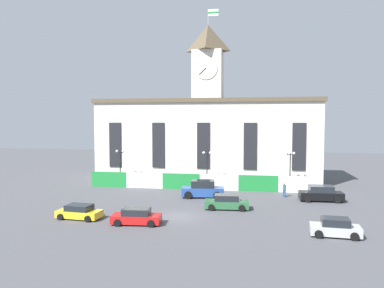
% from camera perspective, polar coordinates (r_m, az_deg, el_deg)
% --- Properties ---
extents(ground_plane, '(160.00, 160.00, 0.00)m').
position_cam_1_polar(ground_plane, '(37.02, -2.12, -11.03)').
color(ground_plane, '#4C4C51').
extents(civic_building, '(33.87, 10.81, 26.51)m').
position_cam_1_polar(civic_building, '(58.78, 2.43, 1.28)').
color(civic_building, silver).
rests_on(civic_building, ground).
extents(banner_fence, '(31.14, 0.12, 2.13)m').
position_cam_1_polar(banner_fence, '(50.86, 1.21, -5.79)').
color(banner_fence, '#1E8438').
rests_on(banner_fence, ground).
extents(street_lamp_far_left, '(1.26, 0.36, 5.20)m').
position_cam_1_polar(street_lamp_far_left, '(54.11, -10.90, -2.42)').
color(street_lamp_far_left, black).
rests_on(street_lamp_far_left, ground).
extents(street_lamp_right, '(1.26, 0.36, 5.15)m').
position_cam_1_polar(street_lamp_right, '(51.13, 2.30, -2.73)').
color(street_lamp_right, black).
rests_on(street_lamp_right, ground).
extents(street_lamp_left, '(1.26, 0.36, 5.26)m').
position_cam_1_polar(street_lamp_left, '(50.94, 14.73, -2.80)').
color(street_lamp_left, black).
rests_on(street_lamp_left, ground).
extents(car_yellow_coupe, '(4.34, 2.42, 1.35)m').
position_cam_1_polar(car_yellow_coupe, '(37.79, -16.80, -9.90)').
color(car_yellow_coupe, yellow).
rests_on(car_yellow_coupe, ground).
extents(car_silver_hatch, '(4.01, 2.23, 1.50)m').
position_cam_1_polar(car_silver_hatch, '(33.00, 20.98, -11.85)').
color(car_silver_hatch, '#B7B7BC').
rests_on(car_silver_hatch, ground).
extents(car_blue_van, '(5.29, 2.82, 2.10)m').
position_cam_1_polar(car_blue_van, '(45.83, 1.67, -6.96)').
color(car_blue_van, '#284C99').
rests_on(car_blue_van, ground).
extents(car_green_wagon, '(4.71, 2.36, 1.55)m').
position_cam_1_polar(car_green_wagon, '(40.12, 5.30, -8.85)').
color(car_green_wagon, '#2D663D').
rests_on(car_green_wagon, ground).
extents(car_black_suv, '(4.97, 2.50, 1.80)m').
position_cam_1_polar(car_black_suv, '(46.35, 19.05, -7.20)').
color(car_black_suv, black).
rests_on(car_black_suv, ground).
extents(car_red_sedan, '(4.53, 2.41, 1.45)m').
position_cam_1_polar(car_red_sedan, '(34.75, -8.47, -10.90)').
color(car_red_sedan, red).
rests_on(car_red_sedan, ground).
extents(pedestrian, '(0.53, 0.53, 1.73)m').
position_cam_1_polar(pedestrian, '(47.44, 13.89, -6.73)').
color(pedestrian, '#33567A').
rests_on(pedestrian, ground).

